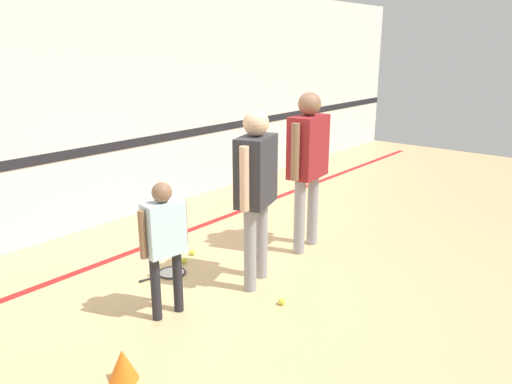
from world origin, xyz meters
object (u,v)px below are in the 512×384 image
(person_instructor, at_px, (256,180))
(person_student_right, at_px, (308,155))
(racket_spare_on_floor, at_px, (170,273))
(training_cone, at_px, (123,365))
(person_student_left, at_px, (164,235))
(tennis_ball_stray_left, at_px, (192,252))
(tennis_ball_by_spare_racket, at_px, (184,261))
(tennis_ball_near_instructor, at_px, (282,301))

(person_instructor, distance_m, person_student_right, 1.09)
(racket_spare_on_floor, bearing_deg, training_cone, 52.85)
(person_instructor, distance_m, person_student_left, 1.06)
(person_instructor, bearing_deg, person_student_left, 149.51)
(person_student_right, bearing_deg, training_cone, 0.58)
(person_student_right, xyz_separation_m, tennis_ball_stray_left, (-1.00, 0.89, -1.10))
(person_student_left, bearing_deg, person_student_right, 7.02)
(tennis_ball_by_spare_racket, bearing_deg, tennis_ball_stray_left, 23.35)
(racket_spare_on_floor, relative_size, training_cone, 2.23)
(tennis_ball_near_instructor, bearing_deg, person_instructor, 67.78)
(person_student_right, bearing_deg, tennis_ball_by_spare_racket, -39.57)
(racket_spare_on_floor, xyz_separation_m, tennis_ball_near_instructor, (0.23, -1.30, 0.02))
(tennis_ball_near_instructor, xyz_separation_m, training_cone, (-1.60, 0.24, 0.09))
(training_cone, bearing_deg, person_instructor, 7.42)
(tennis_ball_stray_left, distance_m, training_cone, 2.25)
(tennis_ball_stray_left, relative_size, training_cone, 0.27)
(tennis_ball_by_spare_racket, height_order, tennis_ball_stray_left, same)
(person_student_left, distance_m, tennis_ball_near_instructor, 1.27)
(person_student_right, relative_size, racket_spare_on_floor, 3.37)
(person_instructor, height_order, training_cone, person_instructor)
(person_student_left, bearing_deg, tennis_ball_by_spare_racket, 49.61)
(person_instructor, xyz_separation_m, tennis_ball_stray_left, (0.07, 1.01, -1.05))
(training_cone, bearing_deg, tennis_ball_stray_left, 33.78)
(person_instructor, relative_size, training_cone, 7.21)
(tennis_ball_by_spare_racket, bearing_deg, racket_spare_on_floor, -162.54)
(person_student_right, height_order, tennis_ball_stray_left, person_student_right)
(tennis_ball_near_instructor, relative_size, tennis_ball_by_spare_racket, 1.00)
(person_student_left, xyz_separation_m, tennis_ball_by_spare_racket, (0.84, 0.71, -0.73))
(tennis_ball_stray_left, bearing_deg, person_student_right, -41.50)
(tennis_ball_by_spare_racket, bearing_deg, person_instructor, -81.11)
(person_student_left, distance_m, training_cone, 1.12)
(tennis_ball_by_spare_racket, bearing_deg, training_cone, -144.99)
(person_student_right, bearing_deg, tennis_ball_stray_left, -48.06)
(person_student_right, xyz_separation_m, tennis_ball_by_spare_racket, (-1.22, 0.79, -1.10))
(person_instructor, xyz_separation_m, tennis_ball_by_spare_racket, (-0.14, 0.92, -1.05))
(tennis_ball_near_instructor, bearing_deg, racket_spare_on_floor, 99.90)
(training_cone, bearing_deg, tennis_ball_near_instructor, -8.38)
(person_instructor, distance_m, tennis_ball_near_instructor, 1.17)
(person_student_left, height_order, tennis_ball_stray_left, person_student_left)
(person_student_left, bearing_deg, tennis_ball_near_instructor, -31.34)
(racket_spare_on_floor, xyz_separation_m, tennis_ball_by_spare_racket, (0.28, 0.09, 0.02))
(person_student_left, bearing_deg, person_instructor, -2.78)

